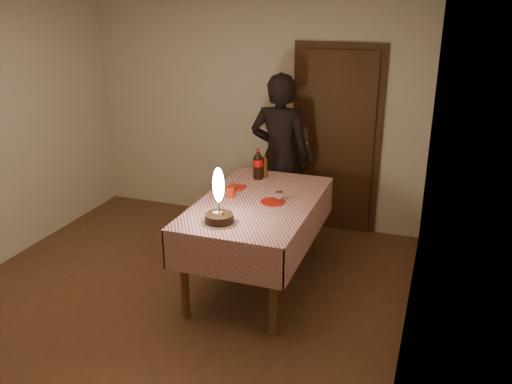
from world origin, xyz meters
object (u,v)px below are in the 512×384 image
Objects in this scene: photographer at (280,157)px; red_cup at (230,192)px; red_plate at (273,202)px; amber_bottle_left at (264,166)px; cola_bottle at (258,164)px; birthday_cake at (219,207)px; dining_table at (258,212)px; clear_cup at (279,197)px.

red_cup is at bearing -95.67° from photographer.
amber_bottle_left reaches higher than red_plate.
birthday_cake is at bearing -86.60° from cola_bottle.
birthday_cake is (-0.13, -0.57, 0.25)m from dining_table.
photographer reaches higher than birthday_cake.
birthday_cake is 1.48× the size of cola_bottle.
amber_bottle_left is 0.52m from photographer.
photographer is at bearing 85.21° from cola_bottle.
cola_bottle is at bearing -121.44° from amber_bottle_left.
clear_cup is at bearing -60.17° from amber_bottle_left.
birthday_cake is 0.59m from red_cup.
dining_table is 1.19m from photographer.
clear_cup is at bearing 62.65° from birthday_cake.
photographer reaches higher than clear_cup.
cola_bottle is at bearing 93.40° from birthday_cake.
clear_cup is 0.67m from cola_bottle.
red_cup is at bearing 179.56° from dining_table.
birthday_cake is at bearing -89.37° from photographer.
photographer is (-0.29, 1.17, 0.07)m from red_plate.
red_plate is 0.72m from amber_bottle_left.
dining_table is 5.42× the size of cola_bottle.
red_plate is (0.27, 0.57, -0.14)m from birthday_cake.
amber_bottle_left is at bearing 58.56° from cola_bottle.
red_plate is 0.12× the size of photographer.
birthday_cake is 1.15m from cola_bottle.
birthday_cake is 1.74m from photographer.
clear_cup is at bearing 14.89° from dining_table.
red_plate is 0.69m from cola_bottle.
cola_bottle is (0.07, 0.58, 0.10)m from red_cup.
clear_cup is 0.05× the size of photographer.
birthday_cake reaches higher than clear_cup.
cola_bottle reaches higher than amber_bottle_left.
clear_cup is (0.46, 0.05, -0.01)m from red_cup.
birthday_cake reaches higher than dining_table.
red_plate is at bearing -59.44° from cola_bottle.
red_plate is 0.69× the size of cola_bottle.
red_plate is 2.44× the size of clear_cup.
birthday_cake reaches higher than cola_bottle.
red_cup is 1.17m from photographer.
birthday_cake is 5.23× the size of clear_cup.
red_plate is at bearing 64.59° from birthday_cake.
cola_bottle is (-0.20, 0.58, 0.27)m from dining_table.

